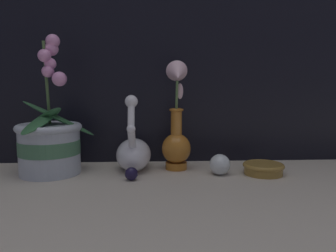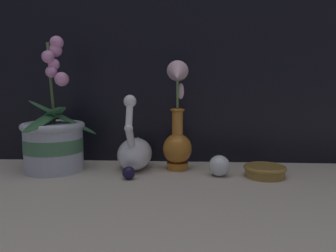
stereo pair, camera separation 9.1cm
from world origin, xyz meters
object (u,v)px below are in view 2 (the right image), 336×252
at_px(blue_vase, 177,132).
at_px(glass_sphere, 219,166).
at_px(amber_dish, 265,170).
at_px(swan_figurine, 135,151).
at_px(orchid_potted_plant, 54,139).

xyz_separation_m(blue_vase, glass_sphere, (0.11, -0.06, -0.08)).
height_order(glass_sphere, amber_dish, glass_sphere).
height_order(swan_figurine, blue_vase, blue_vase).
height_order(blue_vase, glass_sphere, blue_vase).
xyz_separation_m(blue_vase, amber_dish, (0.23, -0.06, -0.09)).
xyz_separation_m(orchid_potted_plant, swan_figurine, (0.23, 0.03, -0.04)).
height_order(orchid_potted_plant, blue_vase, orchid_potted_plant).
xyz_separation_m(swan_figurine, amber_dish, (0.36, -0.06, -0.04)).
height_order(swan_figurine, amber_dish, swan_figurine).
bearing_deg(glass_sphere, amber_dish, -0.36).
relative_size(orchid_potted_plant, glass_sphere, 6.64).
distance_m(orchid_potted_plant, glass_sphere, 0.47).
relative_size(swan_figurine, glass_sphere, 3.83).
relative_size(orchid_potted_plant, blue_vase, 1.21).
height_order(orchid_potted_plant, glass_sphere, orchid_potted_plant).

